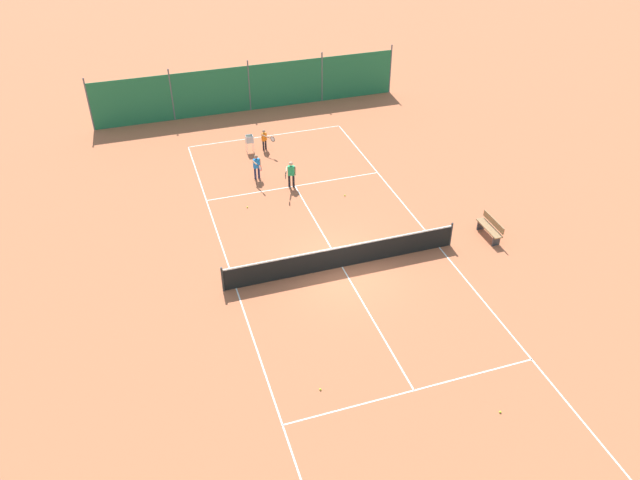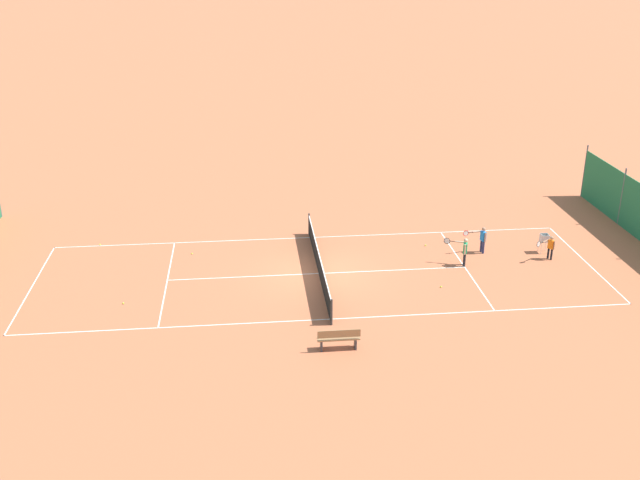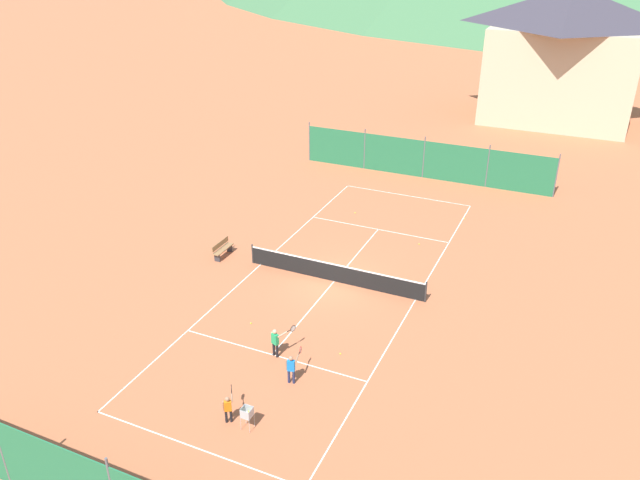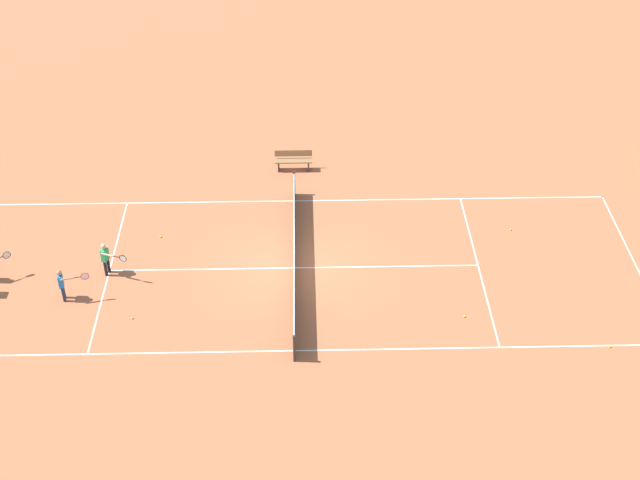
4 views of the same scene
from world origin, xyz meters
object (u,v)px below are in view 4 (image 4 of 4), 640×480
(tennis_ball_alley_left, at_px, (464,316))
(tennis_ball_far_corner, at_px, (511,230))
(player_far_baseline, at_px, (106,257))
(tennis_ball_near_corner, at_px, (610,346))
(player_near_service, at_px, (63,283))
(tennis_ball_mid_court, at_px, (161,237))
(tennis_ball_by_net_left, at_px, (132,318))
(courtside_bench, at_px, (293,160))
(tennis_net, at_px, (294,257))

(tennis_ball_alley_left, relative_size, tennis_ball_far_corner, 1.00)
(player_far_baseline, bearing_deg, tennis_ball_near_corner, 76.20)
(player_near_service, height_order, tennis_ball_mid_court, player_near_service)
(player_near_service, relative_size, tennis_ball_near_corner, 18.70)
(tennis_ball_near_corner, bearing_deg, player_far_baseline, -103.80)
(tennis_ball_far_corner, distance_m, tennis_ball_by_net_left, 13.94)
(tennis_ball_mid_court, xyz_separation_m, tennis_ball_by_net_left, (4.38, -0.39, 0.00))
(tennis_ball_mid_court, distance_m, courtside_bench, 6.59)
(player_far_baseline, distance_m, player_near_service, 1.77)
(tennis_ball_near_corner, bearing_deg, tennis_ball_by_net_left, -96.30)
(tennis_net, relative_size, tennis_ball_by_net_left, 139.09)
(tennis_net, height_order, player_far_baseline, player_far_baseline)
(player_far_baseline, height_order, tennis_ball_alley_left, player_far_baseline)
(player_far_baseline, bearing_deg, tennis_ball_by_net_left, 25.85)
(tennis_net, relative_size, tennis_ball_alley_left, 139.09)
(player_far_baseline, bearing_deg, tennis_ball_alley_left, 78.18)
(player_near_service, height_order, tennis_ball_far_corner, player_near_service)
(tennis_ball_by_net_left, bearing_deg, tennis_ball_near_corner, 83.70)
(tennis_ball_near_corner, bearing_deg, player_near_service, -98.77)
(tennis_ball_alley_left, bearing_deg, courtside_bench, -148.44)
(tennis_ball_by_net_left, bearing_deg, tennis_ball_far_corner, 108.92)
(player_far_baseline, relative_size, courtside_bench, 0.85)
(tennis_net, distance_m, tennis_ball_near_corner, 10.70)
(tennis_net, height_order, tennis_ball_near_corner, tennis_net)
(tennis_ball_alley_left, distance_m, tennis_ball_near_corner, 4.58)
(tennis_net, height_order, tennis_ball_by_net_left, tennis_net)
(tennis_ball_far_corner, bearing_deg, player_far_baseline, -81.24)
(player_far_baseline, relative_size, tennis_ball_far_corner, 19.35)
(tennis_ball_mid_court, relative_size, courtside_bench, 0.04)
(tennis_ball_mid_court, bearing_deg, player_near_service, -39.03)
(player_near_service, bearing_deg, courtside_bench, 136.04)
(player_far_baseline, relative_size, tennis_ball_near_corner, 19.35)
(tennis_ball_mid_court, xyz_separation_m, tennis_ball_near_corner, (6.05, 14.70, 0.00))
(player_far_baseline, height_order, tennis_ball_far_corner, player_far_baseline)
(player_far_baseline, xyz_separation_m, tennis_ball_alley_left, (2.49, 11.88, -0.71))
(tennis_ball_by_net_left, xyz_separation_m, tennis_ball_near_corner, (1.67, 15.09, 0.00))
(tennis_ball_mid_court, height_order, tennis_ball_alley_left, same)
(tennis_net, bearing_deg, tennis_ball_by_net_left, -64.50)
(tennis_ball_by_net_left, distance_m, tennis_ball_near_corner, 15.18)
(tennis_ball_near_corner, bearing_deg, tennis_ball_alley_left, -109.07)
(player_near_service, distance_m, tennis_ball_by_net_left, 2.63)
(player_far_baseline, height_order, tennis_ball_near_corner, player_far_baseline)
(courtside_bench, bearing_deg, tennis_ball_alley_left, 31.56)
(tennis_ball_by_net_left, relative_size, courtside_bench, 0.04)
(tennis_ball_far_corner, bearing_deg, tennis_net, -75.74)
(tennis_ball_alley_left, distance_m, tennis_ball_by_net_left, 10.76)
(player_near_service, distance_m, tennis_ball_mid_court, 4.38)
(player_far_baseline, height_order, player_near_service, player_far_baseline)
(tennis_ball_alley_left, xyz_separation_m, tennis_ball_near_corner, (1.50, 4.33, 0.00))
(tennis_ball_alley_left, distance_m, courtside_bench, 10.59)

